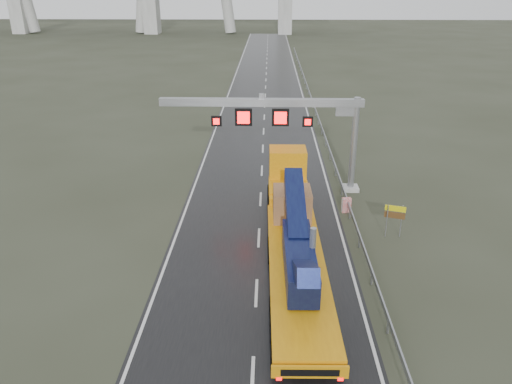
{
  "coord_description": "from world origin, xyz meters",
  "views": [
    {
      "loc": [
        0.56,
        -17.69,
        14.92
      ],
      "look_at": [
        -0.17,
        9.86,
        3.2
      ],
      "focal_mm": 35.0,
      "sensor_mm": 36.0,
      "label": 1
    }
  ],
  "objects_px": {
    "sign_gantry": "(290,119)",
    "striped_barrier": "(346,205)",
    "heavy_haul_truck": "(293,219)",
    "exit_sign_pair": "(395,215)"
  },
  "relations": [
    {
      "from": "sign_gantry",
      "to": "striped_barrier",
      "type": "relative_size",
      "value": 14.18
    },
    {
      "from": "heavy_haul_truck",
      "to": "striped_barrier",
      "type": "relative_size",
      "value": 19.01
    },
    {
      "from": "sign_gantry",
      "to": "exit_sign_pair",
      "type": "xyz_separation_m",
      "value": [
        6.33,
        -7.56,
        -4.1
      ]
    },
    {
      "from": "exit_sign_pair",
      "to": "sign_gantry",
      "type": "bearing_deg",
      "value": 147.21
    },
    {
      "from": "exit_sign_pair",
      "to": "striped_barrier",
      "type": "xyz_separation_m",
      "value": [
        -2.43,
        3.57,
        -0.99
      ]
    },
    {
      "from": "sign_gantry",
      "to": "exit_sign_pair",
      "type": "height_order",
      "value": "sign_gantry"
    },
    {
      "from": "exit_sign_pair",
      "to": "heavy_haul_truck",
      "type": "bearing_deg",
      "value": -150.87
    },
    {
      "from": "exit_sign_pair",
      "to": "striped_barrier",
      "type": "height_order",
      "value": "exit_sign_pair"
    },
    {
      "from": "exit_sign_pair",
      "to": "striped_barrier",
      "type": "relative_size",
      "value": 2.06
    },
    {
      "from": "sign_gantry",
      "to": "exit_sign_pair",
      "type": "relative_size",
      "value": 6.88
    }
  ]
}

